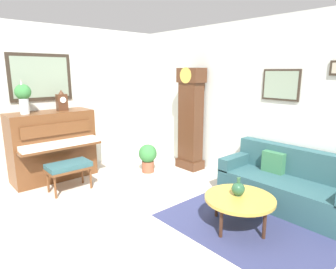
{
  "coord_description": "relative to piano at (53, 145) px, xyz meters",
  "views": [
    {
      "loc": [
        2.96,
        -1.97,
        1.96
      ],
      "look_at": [
        -0.46,
        1.06,
        0.95
      ],
      "focal_mm": 30.61,
      "sensor_mm": 36.0,
      "label": 1
    }
  ],
  "objects": [
    {
      "name": "couch",
      "position": [
        3.4,
        2.17,
        -0.32
      ],
      "size": [
        1.9,
        0.8,
        0.84
      ],
      "color": "#2D565B",
      "rests_on": "ground_plane"
    },
    {
      "name": "wall_back",
      "position": [
        2.25,
        2.59,
        0.77
      ],
      "size": [
        5.3,
        0.13,
        2.8
      ],
      "color": "silver",
      "rests_on": "ground_plane"
    },
    {
      "name": "flower_vase",
      "position": [
        0.0,
        -0.41,
        0.93
      ],
      "size": [
        0.26,
        0.26,
        0.58
      ],
      "color": "silver",
      "rests_on": "piano"
    },
    {
      "name": "mantel_clock",
      "position": [
        0.0,
        0.23,
        0.79
      ],
      "size": [
        0.13,
        0.18,
        0.38
      ],
      "color": "#4C2B19",
      "rests_on": "piano"
    },
    {
      "name": "potted_plant",
      "position": [
        0.89,
        1.5,
        -0.31
      ],
      "size": [
        0.36,
        0.36,
        0.56
      ],
      "color": "#935138",
      "rests_on": "ground_plane"
    },
    {
      "name": "wall_left",
      "position": [
        -0.37,
        0.18,
        0.78
      ],
      "size": [
        0.13,
        4.9,
        2.8
      ],
      "color": "silver",
      "rests_on": "ground_plane"
    },
    {
      "name": "piano_bench",
      "position": [
        0.73,
        -0.03,
        -0.22
      ],
      "size": [
        0.42,
        0.7,
        0.48
      ],
      "color": "brown",
      "rests_on": "ground_plane"
    },
    {
      "name": "piano",
      "position": [
        0.0,
        0.0,
        0.0
      ],
      "size": [
        0.87,
        1.44,
        1.25
      ],
      "color": "brown",
      "rests_on": "ground_plane"
    },
    {
      "name": "coffee_table",
      "position": [
        3.29,
        1.12,
        -0.25
      ],
      "size": [
        0.88,
        0.88,
        0.41
      ],
      "color": "gold",
      "rests_on": "ground_plane"
    },
    {
      "name": "area_rug",
      "position": [
        3.36,
        1.21,
        -0.63
      ],
      "size": [
        2.1,
        1.5,
        0.01
      ],
      "primitive_type": "cube",
      "color": "navy",
      "rests_on": "ground_plane"
    },
    {
      "name": "green_jug",
      "position": [
        3.24,
        1.15,
        -0.14
      ],
      "size": [
        0.17,
        0.17,
        0.24
      ],
      "color": "#234C33",
      "rests_on": "coffee_table"
    },
    {
      "name": "grandfather_clock",
      "position": [
        1.26,
        2.31,
        0.33
      ],
      "size": [
        0.52,
        0.34,
        2.03
      ],
      "color": "#4C2B19",
      "rests_on": "ground_plane"
    },
    {
      "name": "ground_plane",
      "position": [
        2.23,
        0.19,
        -0.68
      ],
      "size": [
        6.4,
        6.0,
        0.1
      ],
      "primitive_type": "cube",
      "color": "beige"
    }
  ]
}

